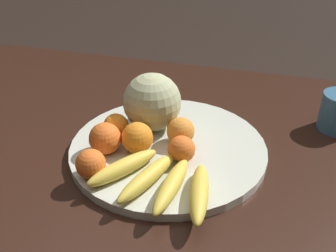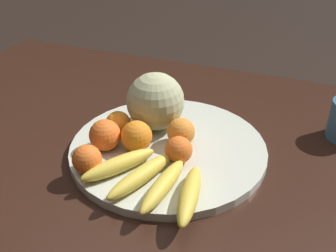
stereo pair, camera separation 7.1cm
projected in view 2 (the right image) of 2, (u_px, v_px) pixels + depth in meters
kitchen_table at (163, 189)px, 0.92m from camera, size 1.62×1.10×0.78m
fruit_bowl at (168, 148)px, 0.90m from camera, size 0.44×0.44×0.02m
melon at (155, 101)px, 0.92m from camera, size 0.14×0.14×0.14m
banana_bunch at (152, 179)px, 0.76m from camera, size 0.25×0.20×0.04m
orange_front_left at (105, 135)px, 0.86m from camera, size 0.07×0.07×0.07m
orange_front_right at (181, 132)px, 0.88m from camera, size 0.06×0.06×0.06m
orange_mid_center at (137, 136)px, 0.86m from camera, size 0.07×0.07×0.07m
orange_back_left at (87, 159)px, 0.79m from camera, size 0.06×0.06×0.06m
orange_back_right at (118, 124)px, 0.91m from camera, size 0.06×0.06×0.06m
orange_top_small at (179, 150)px, 0.82m from camera, size 0.06×0.06×0.06m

